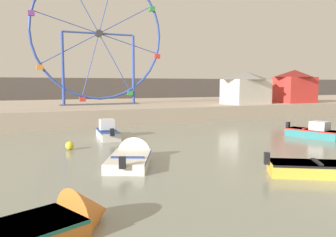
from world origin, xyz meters
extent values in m
cube|color=tan|center=(0.00, 29.61, 0.68)|extent=(110.00, 20.53, 1.37)
cube|color=#564C47|center=(0.00, 53.39, 2.20)|extent=(140.00, 3.00, 4.40)
cube|color=silver|center=(-5.68, 14.13, 0.25)|extent=(1.40, 3.31, 0.50)
cube|color=navy|center=(-5.68, 14.13, 0.46)|extent=(1.42, 3.28, 0.08)
cone|color=silver|center=(-5.48, 16.15, 0.25)|extent=(1.12, 0.98, 1.04)
cube|color=black|center=(-5.84, 12.42, 0.61)|extent=(0.26, 0.22, 0.44)
cube|color=silver|center=(-5.64, 14.53, 0.83)|extent=(0.97, 1.05, 0.67)
cube|color=navy|center=(-5.72, 13.73, 0.53)|extent=(0.94, 0.25, 0.06)
cube|color=gold|center=(-0.32, 1.95, 0.25)|extent=(4.54, 3.44, 0.50)
cube|color=black|center=(-0.32, 1.95, 0.46)|extent=(4.52, 3.43, 0.08)
cube|color=black|center=(-2.34, 3.16, 0.61)|extent=(0.30, 0.31, 0.44)
cube|color=black|center=(-0.80, 2.24, 0.53)|extent=(0.70, 1.02, 0.06)
cube|color=teal|center=(6.25, 9.16, 0.26)|extent=(2.05, 3.48, 0.53)
cube|color=#B2231E|center=(6.25, 9.16, 0.49)|extent=(2.06, 3.45, 0.08)
cube|color=black|center=(5.73, 10.83, 0.64)|extent=(0.29, 0.26, 0.44)
cube|color=silver|center=(6.37, 8.76, 0.80)|extent=(1.15, 1.21, 0.54)
cube|color=#B2231E|center=(6.13, 9.55, 0.56)|extent=(0.96, 0.44, 0.06)
cone|color=orange|center=(-9.31, 1.26, 0.21)|extent=(1.48, 1.74, 1.47)
cube|color=silver|center=(-6.68, 6.51, 0.21)|extent=(2.79, 3.54, 0.42)
cube|color=navy|center=(-6.68, 6.51, 0.38)|extent=(2.80, 3.52, 0.08)
cone|color=silver|center=(-5.82, 8.31, 0.21)|extent=(1.74, 1.43, 1.51)
cube|color=black|center=(-7.40, 4.99, 0.53)|extent=(0.30, 0.28, 0.44)
cube|color=navy|center=(-6.85, 6.15, 0.45)|extent=(1.29, 0.72, 0.06)
torus|color=#334CA8|center=(-3.28, 26.84, 8.23)|extent=(12.75, 0.24, 12.75)
cylinder|color=#38383D|center=(-3.28, 26.84, 8.23)|extent=(0.70, 0.50, 0.70)
cylinder|color=#334CA8|center=(-0.27, 26.84, 7.37)|extent=(6.04, 0.08, 1.79)
cube|color=red|center=(2.74, 26.84, 6.23)|extent=(0.56, 0.48, 0.44)
cylinder|color=#334CA8|center=(-0.54, 26.84, 9.75)|extent=(5.51, 0.08, 3.11)
cube|color=#33934C|center=(2.19, 26.84, 10.99)|extent=(0.56, 0.48, 0.44)
cylinder|color=#334CA8|center=(-2.42, 26.84, 11.24)|extent=(1.79, 0.08, 6.04)
cylinder|color=#334CA8|center=(-4.80, 26.84, 10.96)|extent=(3.11, 0.08, 5.51)
cylinder|color=#334CA8|center=(-6.28, 26.84, 9.08)|extent=(6.04, 0.08, 1.79)
cube|color=purple|center=(-9.29, 26.84, 9.66)|extent=(0.56, 0.48, 0.44)
cylinder|color=#334CA8|center=(-6.01, 26.84, 6.71)|extent=(5.51, 0.08, 3.11)
cube|color=orange|center=(-8.74, 26.84, 4.90)|extent=(0.56, 0.48, 0.44)
cylinder|color=#334CA8|center=(-4.13, 26.84, 5.22)|extent=(1.79, 0.08, 6.04)
cube|color=red|center=(-4.99, 26.84, 1.93)|extent=(0.56, 0.48, 0.44)
cylinder|color=#334CA8|center=(-1.75, 26.84, 5.49)|extent=(3.11, 0.08, 5.51)
cube|color=#33934C|center=(-0.23, 26.84, 2.48)|extent=(0.56, 0.48, 0.44)
cylinder|color=#334CA8|center=(-6.72, 26.84, 4.80)|extent=(0.28, 0.28, 6.86)
cylinder|color=#334CA8|center=(0.17, 26.84, 4.80)|extent=(0.28, 0.28, 6.86)
cylinder|color=#334CA8|center=(-3.28, 26.84, 8.23)|extent=(6.88, 0.18, 0.18)
cube|color=#4C4C51|center=(-3.28, 26.84, 1.41)|extent=(7.68, 1.20, 0.08)
cube|color=silver|center=(10.63, 22.23, 2.61)|extent=(4.61, 3.39, 2.48)
pyramid|color=gray|center=(10.63, 22.23, 4.23)|extent=(5.07, 3.73, 0.80)
cube|color=red|center=(16.80, 22.01, 2.75)|extent=(3.79, 3.28, 2.76)
pyramid|color=maroon|center=(16.80, 22.01, 4.51)|extent=(4.17, 3.60, 0.80)
sphere|color=yellow|center=(-8.41, 11.16, 0.22)|extent=(0.44, 0.44, 0.44)
camera|label=1|loc=(-10.87, -7.07, 3.37)|focal=37.21mm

